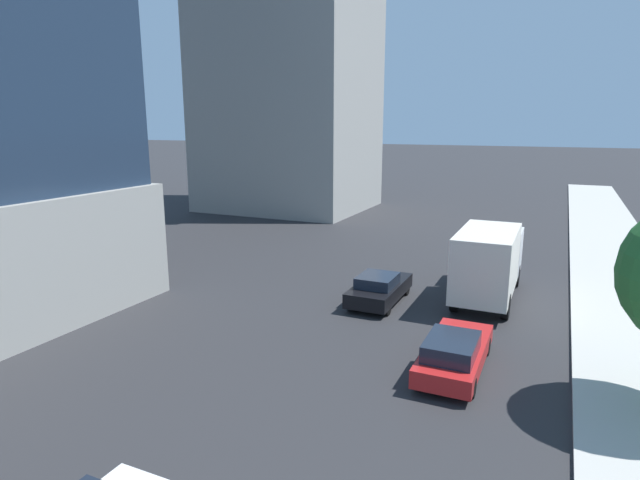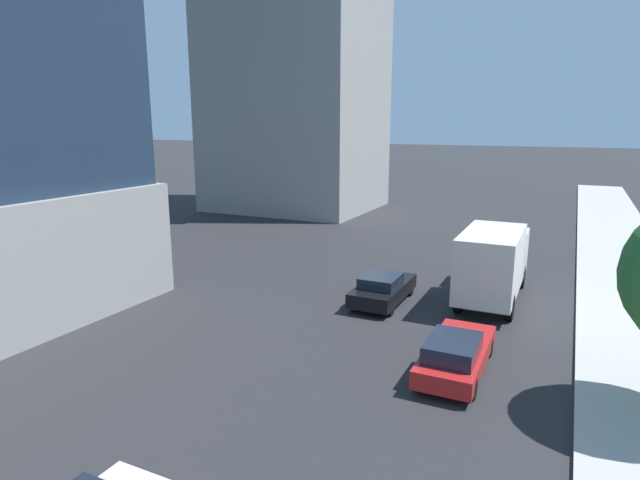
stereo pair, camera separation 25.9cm
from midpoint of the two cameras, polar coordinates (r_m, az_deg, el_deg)
construction_building at (r=50.65m, az=-2.53°, el=19.58°), size 17.64×23.73×35.14m
car_red at (r=18.04m, az=14.90°, el=-11.81°), size 1.82×4.78×1.39m
car_black at (r=24.03m, az=7.12°, el=-5.25°), size 1.87×4.37×1.36m
box_truck at (r=25.06m, az=18.56°, el=-2.11°), size 2.39×7.23×3.42m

